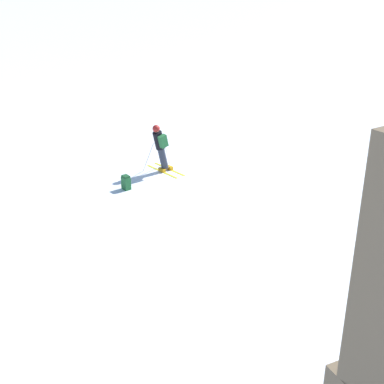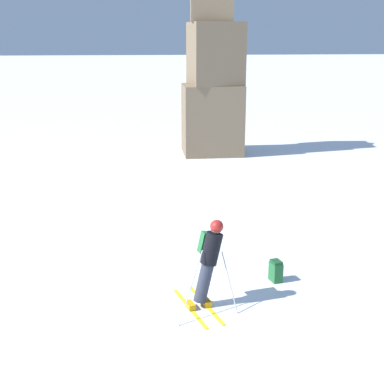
{
  "view_description": "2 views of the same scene",
  "coord_description": "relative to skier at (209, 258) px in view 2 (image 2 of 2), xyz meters",
  "views": [
    {
      "loc": [
        8.43,
        17.22,
        7.32
      ],
      "look_at": [
        2.31,
        4.21,
        0.97
      ],
      "focal_mm": 50.0,
      "sensor_mm": 36.0,
      "label": 1
    },
    {
      "loc": [
        0.25,
        -9.83,
        5.37
      ],
      "look_at": [
        1.6,
        2.99,
        1.59
      ],
      "focal_mm": 50.0,
      "sensor_mm": 36.0,
      "label": 2
    }
  ],
  "objects": [
    {
      "name": "spare_backpack",
      "position": [
        1.67,
        0.93,
        -0.8
      ],
      "size": [
        0.29,
        0.34,
        0.5
      ],
      "rotation": [
        0.0,
        0.0,
        4.96
      ],
      "color": "#236633",
      "rests_on": "ground"
    },
    {
      "name": "rock_pillar",
      "position": [
        2.18,
        14.72,
        2.8
      ],
      "size": [
        2.71,
        2.38,
        9.17
      ],
      "color": "#7A664C",
      "rests_on": "ground"
    },
    {
      "name": "ground_plane",
      "position": [
        -1.63,
        -0.09,
        -1.04
      ],
      "size": [
        300.0,
        300.0,
        0.0
      ],
      "primitive_type": "plane",
      "color": "white"
    },
    {
      "name": "skier",
      "position": [
        0.0,
        0.0,
        0.0
      ],
      "size": [
        1.24,
        1.82,
        1.88
      ],
      "rotation": [
        0.0,
        0.0,
        0.28
      ],
      "color": "yellow",
      "rests_on": "ground"
    }
  ]
}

